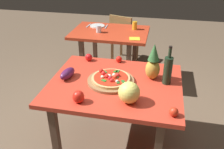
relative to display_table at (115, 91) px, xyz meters
The scene contains 20 objects.
ground_plane 0.67m from the display_table, ahead, with size 10.00×10.00×0.00m, color brown.
display_table is the anchor object (origin of this frame).
background_table 1.45m from the display_table, 104.32° to the left, with size 1.09×0.76×0.77m.
dining_chair 2.04m from the display_table, 97.43° to the left, with size 0.51×0.51×0.85m.
pizza_board 0.11m from the display_table, behind, with size 0.43×0.43×0.03m, color olive.
pizza 0.14m from the display_table, behind, with size 0.35×0.35×0.06m.
wine_bottle 0.52m from the display_table, 10.59° to the left, with size 0.08×0.08×0.36m.
pineapple_left 0.43m from the display_table, 24.62° to the left, with size 0.13×0.13×0.35m.
melon 0.37m from the display_table, 58.64° to the right, with size 0.17×0.17×0.17m, color #E9DB66.
bell_pepper 0.44m from the display_table, 122.15° to the right, with size 0.10×0.10×0.10m, color red.
eggplant 0.47m from the display_table, behind, with size 0.20×0.09×0.09m, color #501B4B.
tomato_near_board 0.65m from the display_table, 36.56° to the right, with size 0.07×0.07×0.07m, color red.
tomato_by_bottle 0.56m from the display_table, 133.11° to the left, with size 0.08×0.08×0.08m, color red.
tomato_at_corner 0.45m from the display_table, 96.00° to the left, with size 0.07×0.07×0.07m, color red.
drinking_glass_juice 1.57m from the display_table, 90.84° to the left, with size 0.07×0.07×0.12m, color gold.
drinking_glass_water 1.42m from the display_table, 110.90° to the left, with size 0.07×0.07×0.10m, color silver.
dinner_plate 1.69m from the display_table, 110.61° to the left, with size 0.22×0.22×0.02m, color white.
fork_utensil 1.75m from the display_table, 114.92° to the left, with size 0.02×0.18×0.01m, color silver.
knife_utensil 1.65m from the display_table, 106.05° to the left, with size 0.02×0.18×0.01m, color silver.
napkin_folded 1.16m from the display_table, 88.55° to the left, with size 0.14×0.12×0.01m, color yellow.
Camera 1 is at (0.36, -1.84, 1.88)m, focal length 38.44 mm.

